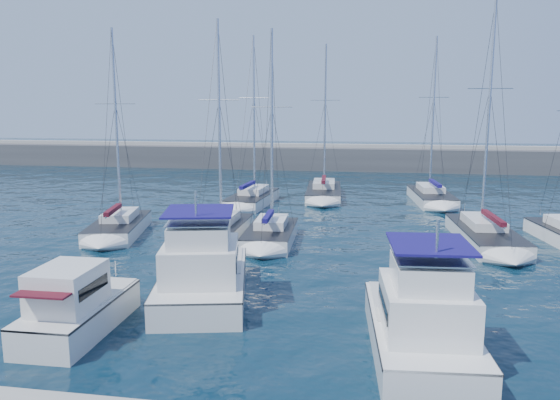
% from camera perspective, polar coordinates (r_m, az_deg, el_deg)
% --- Properties ---
extents(ground, '(220.00, 220.00, 0.00)m').
position_cam_1_polar(ground, '(24.92, 2.03, -10.60)').
color(ground, black).
rests_on(ground, ground).
extents(breakwater, '(160.00, 6.00, 4.45)m').
position_cam_1_polar(breakwater, '(75.60, 7.19, 4.00)').
color(breakwater, '#424244').
rests_on(breakwater, ground).
extents(motor_yacht_port_outer, '(2.57, 5.89, 3.20)m').
position_cam_1_polar(motor_yacht_port_outer, '(22.83, -20.53, -10.69)').
color(motor_yacht_port_outer, silver).
rests_on(motor_yacht_port_outer, ground).
extents(motor_yacht_port_inner, '(5.47, 8.86, 4.69)m').
position_cam_1_polar(motor_yacht_port_inner, '(25.10, -8.10, -7.81)').
color(motor_yacht_port_inner, silver).
rests_on(motor_yacht_port_inner, ground).
extents(motor_yacht_stbd_inner, '(4.00, 8.14, 4.69)m').
position_cam_1_polar(motor_yacht_stbd_inner, '(20.22, 14.60, -12.50)').
color(motor_yacht_stbd_inner, silver).
rests_on(motor_yacht_stbd_inner, ground).
extents(motor_yacht_stbd_outer, '(2.48, 5.48, 3.20)m').
position_cam_1_polar(motor_yacht_stbd_outer, '(20.70, 15.28, -12.56)').
color(motor_yacht_stbd_outer, silver).
rests_on(motor_yacht_stbd_outer, ground).
extents(sailboat_mid_a, '(4.58, 8.10, 14.08)m').
position_cam_1_polar(sailboat_mid_a, '(38.88, -16.49, -2.70)').
color(sailboat_mid_a, silver).
rests_on(sailboat_mid_a, ground).
extents(sailboat_mid_b, '(3.06, 8.24, 14.46)m').
position_cam_1_polar(sailboat_mid_b, '(36.24, -6.49, -3.25)').
color(sailboat_mid_b, silver).
rests_on(sailboat_mid_b, ground).
extents(sailboat_mid_c, '(3.26, 6.99, 13.73)m').
position_cam_1_polar(sailboat_mid_c, '(35.12, -0.98, -3.60)').
color(sailboat_mid_c, silver).
rests_on(sailboat_mid_c, ground).
extents(sailboat_mid_d, '(3.84, 9.53, 15.65)m').
position_cam_1_polar(sailboat_mid_d, '(37.46, 20.60, -3.40)').
color(sailboat_mid_d, silver).
rests_on(sailboat_mid_d, ground).
extents(sailboat_back_a, '(3.63, 8.45, 14.96)m').
position_cam_1_polar(sailboat_back_a, '(48.43, -2.93, 0.14)').
color(sailboat_back_a, silver).
rests_on(sailboat_back_a, ground).
extents(sailboat_back_b, '(3.78, 9.78, 14.67)m').
position_cam_1_polar(sailboat_back_b, '(52.30, 4.60, 0.83)').
color(sailboat_back_b, silver).
rests_on(sailboat_back_b, ground).
extents(sailboat_back_c, '(3.87, 8.94, 15.06)m').
position_cam_1_polar(sailboat_back_c, '(51.40, 15.51, 0.36)').
color(sailboat_back_c, silver).
rests_on(sailboat_back_c, ground).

